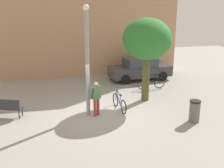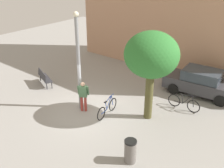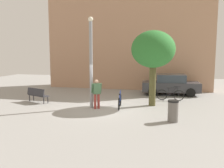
{
  "view_description": "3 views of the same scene",
  "coord_description": "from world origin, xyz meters",
  "px_view_note": "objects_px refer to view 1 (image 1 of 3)",
  "views": [
    {
      "loc": [
        -2.45,
        -12.61,
        5.3
      ],
      "look_at": [
        0.64,
        0.68,
        1.27
      ],
      "focal_mm": 45.51,
      "sensor_mm": 36.0,
      "label": 1
    },
    {
      "loc": [
        8.57,
        -8.9,
        7.4
      ],
      "look_at": [
        0.43,
        1.31,
        1.25
      ],
      "focal_mm": 43.16,
      "sensor_mm": 36.0,
      "label": 2
    },
    {
      "loc": [
        3.7,
        -13.11,
        3.19
      ],
      "look_at": [
        0.14,
        1.63,
        1.2
      ],
      "focal_mm": 38.97,
      "sensor_mm": 36.0,
      "label": 3
    }
  ],
  "objects_px": {
    "park_bench": "(5,106)",
    "bicycle_black": "(151,83)",
    "bicycle_blue": "(119,103)",
    "person_by_lamppost": "(96,96)",
    "lamppost": "(87,59)",
    "plaza_tree": "(147,40)",
    "parked_car_charcoal": "(140,69)",
    "trash_bin": "(195,111)"
  },
  "relations": [
    {
      "from": "person_by_lamppost",
      "to": "bicycle_blue",
      "type": "relative_size",
      "value": 0.93
    },
    {
      "from": "lamppost",
      "to": "bicycle_blue",
      "type": "relative_size",
      "value": 2.85
    },
    {
      "from": "person_by_lamppost",
      "to": "parked_car_charcoal",
      "type": "bearing_deg",
      "value": 54.54
    },
    {
      "from": "parked_car_charcoal",
      "to": "trash_bin",
      "type": "height_order",
      "value": "parked_car_charcoal"
    },
    {
      "from": "trash_bin",
      "to": "person_by_lamppost",
      "type": "bearing_deg",
      "value": 157.88
    },
    {
      "from": "lamppost",
      "to": "park_bench",
      "type": "bearing_deg",
      "value": 170.93
    },
    {
      "from": "parked_car_charcoal",
      "to": "park_bench",
      "type": "bearing_deg",
      "value": -149.18
    },
    {
      "from": "lamppost",
      "to": "trash_bin",
      "type": "relative_size",
      "value": 5.09
    },
    {
      "from": "person_by_lamppost",
      "to": "bicycle_black",
      "type": "relative_size",
      "value": 0.92
    },
    {
      "from": "bicycle_black",
      "to": "trash_bin",
      "type": "bearing_deg",
      "value": -88.62
    },
    {
      "from": "bicycle_black",
      "to": "trash_bin",
      "type": "height_order",
      "value": "trash_bin"
    },
    {
      "from": "person_by_lamppost",
      "to": "bicycle_blue",
      "type": "height_order",
      "value": "person_by_lamppost"
    },
    {
      "from": "plaza_tree",
      "to": "bicycle_blue",
      "type": "distance_m",
      "value": 3.59
    },
    {
      "from": "person_by_lamppost",
      "to": "plaza_tree",
      "type": "bearing_deg",
      "value": 27.53
    },
    {
      "from": "park_bench",
      "to": "bicycle_black",
      "type": "bearing_deg",
      "value": 17.93
    },
    {
      "from": "person_by_lamppost",
      "to": "trash_bin",
      "type": "relative_size",
      "value": 1.65
    },
    {
      "from": "lamppost",
      "to": "park_bench",
      "type": "relative_size",
      "value": 3.1
    },
    {
      "from": "plaza_tree",
      "to": "parked_car_charcoal",
      "type": "distance_m",
      "value": 4.97
    },
    {
      "from": "plaza_tree",
      "to": "parked_car_charcoal",
      "type": "bearing_deg",
      "value": 75.58
    },
    {
      "from": "lamppost",
      "to": "person_by_lamppost",
      "type": "xyz_separation_m",
      "value": [
        0.37,
        -0.15,
        -1.77
      ]
    },
    {
      "from": "bicycle_blue",
      "to": "trash_bin",
      "type": "relative_size",
      "value": 1.78
    },
    {
      "from": "lamppost",
      "to": "parked_car_charcoal",
      "type": "bearing_deg",
      "value": 51.42
    },
    {
      "from": "plaza_tree",
      "to": "person_by_lamppost",
      "type": "bearing_deg",
      "value": -152.47
    },
    {
      "from": "park_bench",
      "to": "parked_car_charcoal",
      "type": "xyz_separation_m",
      "value": [
        8.27,
        4.93,
        0.23
      ]
    },
    {
      "from": "lamppost",
      "to": "plaza_tree",
      "type": "xyz_separation_m",
      "value": [
        3.36,
        1.41,
        0.58
      ]
    },
    {
      "from": "bicycle_blue",
      "to": "bicycle_black",
      "type": "xyz_separation_m",
      "value": [
        2.83,
        2.98,
        0.0
      ]
    },
    {
      "from": "person_by_lamppost",
      "to": "park_bench",
      "type": "distance_m",
      "value": 4.3
    },
    {
      "from": "bicycle_black",
      "to": "parked_car_charcoal",
      "type": "distance_m",
      "value": 2.29
    },
    {
      "from": "trash_bin",
      "to": "lamppost",
      "type": "bearing_deg",
      "value": 157.88
    },
    {
      "from": "lamppost",
      "to": "parked_car_charcoal",
      "type": "distance_m",
      "value": 7.36
    },
    {
      "from": "bicycle_blue",
      "to": "trash_bin",
      "type": "height_order",
      "value": "trash_bin"
    },
    {
      "from": "park_bench",
      "to": "bicycle_blue",
      "type": "bearing_deg",
      "value": -3.22
    },
    {
      "from": "park_bench",
      "to": "parked_car_charcoal",
      "type": "height_order",
      "value": "parked_car_charcoal"
    },
    {
      "from": "bicycle_black",
      "to": "trash_bin",
      "type": "relative_size",
      "value": 1.79
    },
    {
      "from": "person_by_lamppost",
      "to": "bicycle_black",
      "type": "height_order",
      "value": "person_by_lamppost"
    },
    {
      "from": "lamppost",
      "to": "park_bench",
      "type": "xyz_separation_m",
      "value": [
        -3.84,
        0.61,
        -2.19
      ]
    },
    {
      "from": "bicycle_black",
      "to": "parked_car_charcoal",
      "type": "relative_size",
      "value": 0.42
    },
    {
      "from": "plaza_tree",
      "to": "trash_bin",
      "type": "relative_size",
      "value": 4.41
    },
    {
      "from": "park_bench",
      "to": "bicycle_blue",
      "type": "distance_m",
      "value": 5.46
    },
    {
      "from": "bicycle_blue",
      "to": "parked_car_charcoal",
      "type": "distance_m",
      "value": 5.96
    },
    {
      "from": "plaza_tree",
      "to": "trash_bin",
      "type": "xyz_separation_m",
      "value": [
        1.2,
        -3.26,
        -2.8
      ]
    },
    {
      "from": "plaza_tree",
      "to": "bicycle_blue",
      "type": "bearing_deg",
      "value": -147.8
    }
  ]
}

